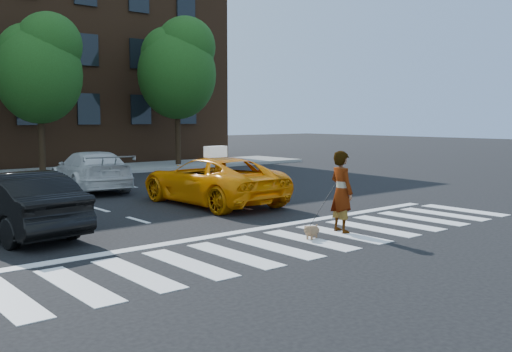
% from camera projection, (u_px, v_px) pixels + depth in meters
% --- Properties ---
extents(ground, '(120.00, 120.00, 0.00)m').
position_uv_depth(ground, '(310.00, 240.00, 11.82)').
color(ground, black).
rests_on(ground, ground).
extents(crosswalk, '(13.00, 2.40, 0.01)m').
position_uv_depth(crosswalk, '(310.00, 240.00, 11.82)').
color(crosswalk, silver).
rests_on(crosswalk, ground).
extents(stop_line, '(12.00, 0.30, 0.01)m').
position_uv_depth(stop_line, '(260.00, 229.00, 13.04)').
color(stop_line, silver).
rests_on(stop_line, ground).
extents(sidewalk_far, '(30.00, 4.00, 0.15)m').
position_uv_depth(sidewalk_far, '(27.00, 174.00, 25.17)').
color(sidewalk_far, slate).
rests_on(sidewalk_far, ground).
extents(tree_mid, '(3.69, 3.69, 7.10)m').
position_uv_depth(tree_mid, '(39.00, 64.00, 24.64)').
color(tree_mid, black).
rests_on(tree_mid, ground).
extents(tree_right, '(4.00, 4.00, 7.70)m').
position_uv_depth(tree_right, '(178.00, 64.00, 29.06)').
color(tree_right, black).
rests_on(tree_right, ground).
extents(taxi, '(2.35, 5.04, 1.40)m').
position_uv_depth(taxi, '(212.00, 180.00, 16.80)').
color(taxi, orange).
rests_on(taxi, ground).
extents(black_sedan, '(2.02, 4.38, 1.39)m').
position_uv_depth(black_sedan, '(13.00, 204.00, 12.24)').
color(black_sedan, black).
rests_on(black_sedan, ground).
extents(white_suv, '(2.55, 4.96, 1.38)m').
position_uv_depth(white_suv, '(90.00, 171.00, 20.02)').
color(white_suv, silver).
rests_on(white_suv, ground).
extents(woman, '(0.56, 0.73, 1.81)m').
position_uv_depth(woman, '(341.00, 192.00, 12.56)').
color(woman, '#999999').
rests_on(woman, ground).
extents(dog, '(0.54, 0.33, 0.31)m').
position_uv_depth(dog, '(311.00, 231.00, 11.89)').
color(dog, '#906A49').
rests_on(dog, ground).
extents(taxi_sign, '(0.65, 0.28, 0.32)m').
position_uv_depth(taxi_sign, '(216.00, 152.00, 16.56)').
color(taxi_sign, white).
rests_on(taxi_sign, taxi).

